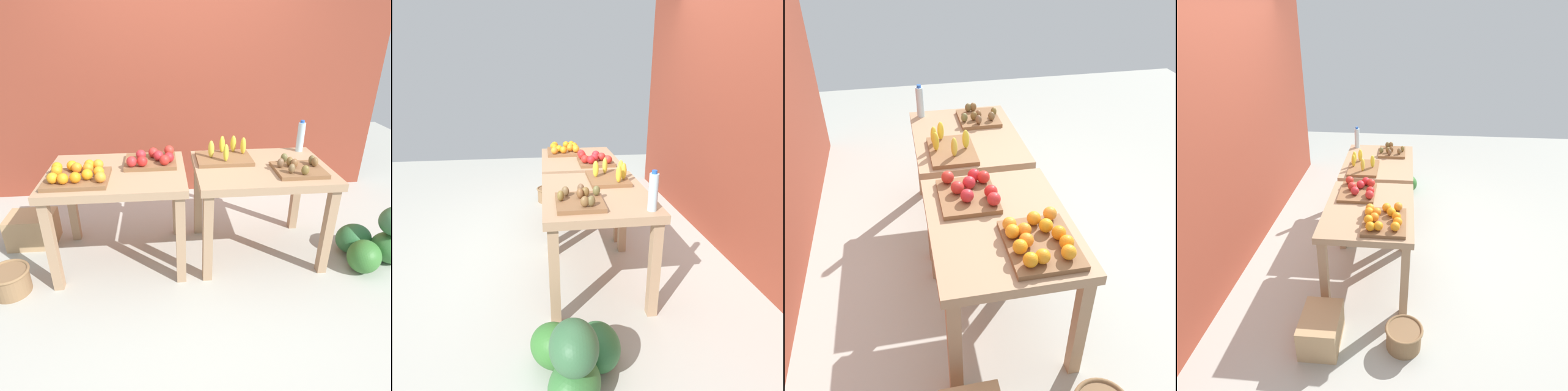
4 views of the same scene
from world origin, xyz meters
TOP-DOWN VIEW (x-y plane):
  - ground_plane at (0.00, 0.00)m, footprint 8.00×8.00m
  - display_table_left at (-0.56, 0.00)m, footprint 1.04×0.80m
  - display_table_right at (0.56, 0.00)m, footprint 1.04×0.80m
  - orange_bin at (-0.81, -0.14)m, footprint 0.44×0.37m
  - apple_bin at (-0.29, 0.12)m, footprint 0.40×0.35m
  - banana_crate at (0.30, 0.16)m, footprint 0.44×0.32m
  - kiwi_bin at (0.80, -0.14)m, footprint 0.36×0.32m
  - water_bottle at (0.98, 0.31)m, footprint 0.06×0.06m
  - watermelon_pile at (1.50, -0.25)m, footprint 0.67×0.60m

SIDE VIEW (x-z plane):
  - ground_plane at x=0.00m, z-range 0.00..0.00m
  - watermelon_pile at x=1.50m, z-range -0.07..0.44m
  - display_table_left at x=-0.56m, z-range 0.28..1.07m
  - display_table_right at x=0.56m, z-range 0.28..1.07m
  - kiwi_bin at x=0.80m, z-range 0.77..0.87m
  - banana_crate at x=0.30m, z-range 0.74..0.91m
  - apple_bin at x=-0.29m, z-range 0.78..0.89m
  - orange_bin at x=-0.81m, z-range 0.78..0.89m
  - water_bottle at x=0.98m, z-range 0.78..1.05m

